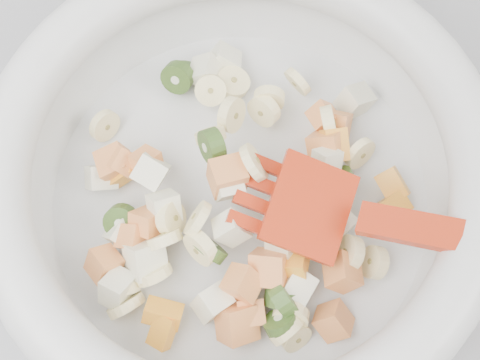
# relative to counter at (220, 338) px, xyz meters

# --- Properties ---
(counter) EXTENTS (2.00, 0.60, 0.90)m
(counter) POSITION_rel_counter_xyz_m (0.00, 0.00, 0.00)
(counter) COLOR #9D9CA2
(counter) RESTS_ON ground
(mixing_bowl) EXTENTS (0.46, 0.36, 0.13)m
(mixing_bowl) POSITION_rel_counter_xyz_m (0.02, 0.04, 0.50)
(mixing_bowl) COLOR silver
(mixing_bowl) RESTS_ON counter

